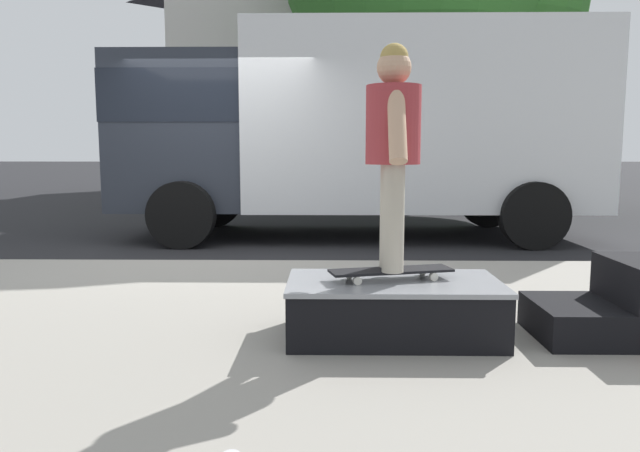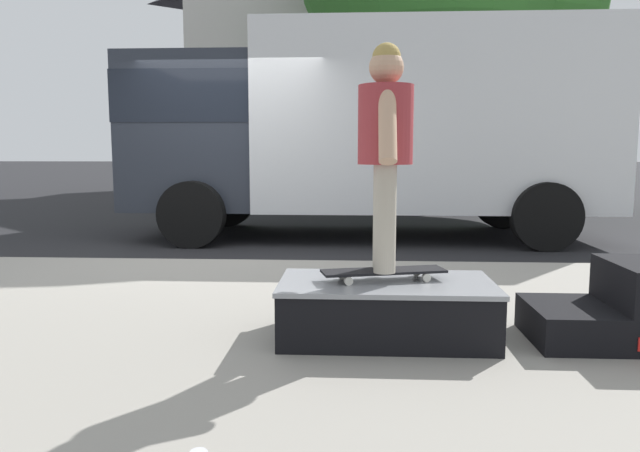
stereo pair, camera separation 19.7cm
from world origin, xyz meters
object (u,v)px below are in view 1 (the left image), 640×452
at_px(kicker_ramp, 626,306).
at_px(box_truck, 352,124).
at_px(skate_box, 393,307).
at_px(skateboard, 391,271).
at_px(skater_kid, 393,139).

bearing_deg(kicker_ramp, box_truck, 105.91).
relative_size(skate_box, box_truck, 0.19).
xyz_separation_m(skate_box, skateboard, (-0.02, 0.02, 0.23)).
relative_size(skateboard, box_truck, 0.12).
distance_m(skate_box, box_truck, 5.54).
relative_size(skater_kid, box_truck, 0.20).
bearing_deg(box_truck, skateboard, -89.49).
relative_size(skate_box, skater_kid, 0.96).
bearing_deg(skateboard, skate_box, -46.84).
xyz_separation_m(skateboard, skater_kid, (0.00, 0.00, 0.83)).
distance_m(skater_kid, box_truck, 5.36).
height_order(skate_box, kicker_ramp, kicker_ramp).
relative_size(skate_box, skateboard, 1.66).
bearing_deg(skateboard, box_truck, 90.51).
bearing_deg(box_truck, skater_kid, -89.49).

